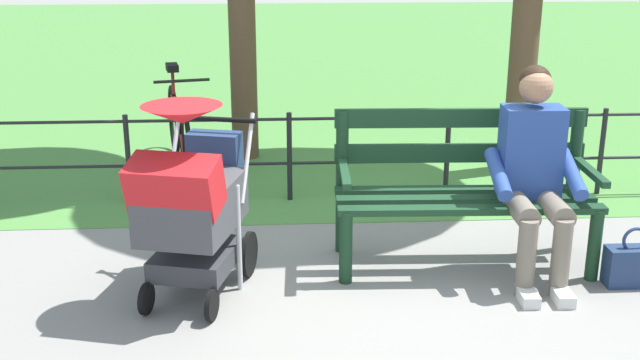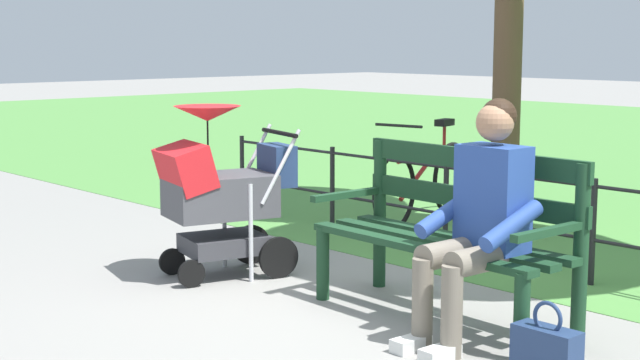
# 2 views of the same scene
# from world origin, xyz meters

# --- Properties ---
(ground_plane) EXTENTS (60.00, 60.00, 0.00)m
(ground_plane) POSITION_xyz_m (0.00, 0.00, 0.00)
(ground_plane) COLOR gray
(grass_lawn) EXTENTS (40.00, 16.00, 0.01)m
(grass_lawn) POSITION_xyz_m (0.00, -8.80, 0.00)
(grass_lawn) COLOR #518E42
(grass_lawn) RESTS_ON ground
(park_bench) EXTENTS (1.62, 0.65, 0.96)m
(park_bench) POSITION_xyz_m (-0.45, -0.12, 0.53)
(park_bench) COLOR #193D23
(park_bench) RESTS_ON ground
(person_on_bench) EXTENTS (0.54, 0.74, 1.28)m
(person_on_bench) POSITION_xyz_m (-0.82, 0.11, 0.68)
(person_on_bench) COLOR slate
(person_on_bench) RESTS_ON ground
(stroller) EXTENTS (0.70, 0.97, 1.15)m
(stroller) POSITION_xyz_m (1.20, 0.30, 0.59)
(stroller) COLOR black
(stroller) RESTS_ON ground
(handbag) EXTENTS (0.32, 0.14, 0.37)m
(handbag) POSITION_xyz_m (-1.39, 0.31, 0.13)
(handbag) COLOR navy
(handbag) RESTS_ON ground
(park_fence) EXTENTS (6.18, 0.04, 0.70)m
(park_fence) POSITION_xyz_m (0.00, -1.33, 0.41)
(park_fence) COLOR black
(park_fence) RESTS_ON ground
(bicycle) EXTENTS (0.51, 1.63, 0.89)m
(bicycle) POSITION_xyz_m (1.55, -2.16, 0.36)
(bicycle) COLOR black
(bicycle) RESTS_ON ground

